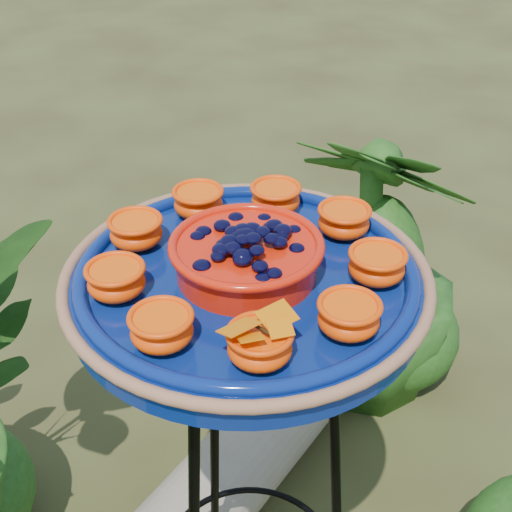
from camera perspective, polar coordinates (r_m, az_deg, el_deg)
name	(u,v)px	position (r m, az deg, el deg)	size (l,w,h in m)	color
tripod_stand	(248,477)	(1.28, -0.61, -17.25)	(0.36, 0.38, 0.97)	black
feeder_dish	(247,275)	(0.98, -0.76, -1.53)	(0.51, 0.51, 0.12)	navy
driftwood_log	(244,458)	(1.93, -0.93, -15.86)	(0.22, 0.22, 0.67)	gray
shrub_back_right	(377,267)	(2.05, 9.67, -0.86)	(0.48, 0.48, 0.86)	#1D4412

